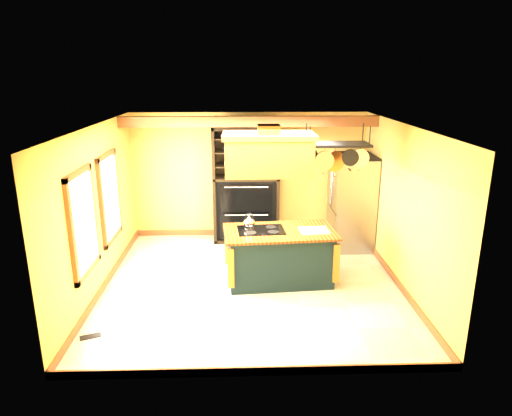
{
  "coord_description": "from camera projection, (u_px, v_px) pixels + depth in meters",
  "views": [
    {
      "loc": [
        -0.16,
        -7.16,
        3.5
      ],
      "look_at": [
        0.08,
        0.3,
        1.27
      ],
      "focal_mm": 32.0,
      "sensor_mm": 36.0,
      "label": 1
    }
  ],
  "objects": [
    {
      "name": "hutch",
      "position": [
        246.0,
        197.0,
        9.74
      ],
      "size": [
        1.38,
        0.62,
        2.44
      ],
      "color": "black",
      "rests_on": "floor"
    },
    {
      "name": "wall_left",
      "position": [
        98.0,
        210.0,
        7.4
      ],
      "size": [
        0.02,
        5.0,
        2.7
      ],
      "primitive_type": "cube",
      "color": "gold",
      "rests_on": "floor"
    },
    {
      "name": "floor",
      "position": [
        252.0,
        284.0,
        7.87
      ],
      "size": [
        5.0,
        5.0,
        0.0
      ],
      "primitive_type": "plane",
      "color": "beige",
      "rests_on": "ground"
    },
    {
      "name": "wall_back",
      "position": [
        249.0,
        176.0,
        9.87
      ],
      "size": [
        5.0,
        0.02,
        2.7
      ],
      "primitive_type": "cube",
      "color": "gold",
      "rests_on": "floor"
    },
    {
      "name": "wall_front",
      "position": [
        257.0,
        273.0,
        5.08
      ],
      "size": [
        5.0,
        0.02,
        2.7
      ],
      "primitive_type": "cube",
      "color": "gold",
      "rests_on": "floor"
    },
    {
      "name": "range_hood",
      "position": [
        269.0,
        153.0,
        7.34
      ],
      "size": [
        1.48,
        0.83,
        0.8
      ],
      "color": "#A86C2A",
      "rests_on": "ceiling"
    },
    {
      "name": "kitchen_island",
      "position": [
        279.0,
        255.0,
        7.86
      ],
      "size": [
        1.96,
        1.2,
        1.11
      ],
      "rotation": [
        0.0,
        0.0,
        0.08
      ],
      "color": "#132B2D",
      "rests_on": "floor"
    },
    {
      "name": "pot_rack",
      "position": [
        337.0,
        151.0,
        7.38
      ],
      "size": [
        1.13,
        0.52,
        0.79
      ],
      "color": "black",
      "rests_on": "ceiling"
    },
    {
      "name": "ceiling_beam",
      "position": [
        249.0,
        122.0,
        8.75
      ],
      "size": [
        5.0,
        0.15,
        0.2
      ],
      "primitive_type": "cube",
      "color": "brown",
      "rests_on": "ceiling"
    },
    {
      "name": "refrigerator",
      "position": [
        351.0,
        204.0,
        9.31
      ],
      "size": [
        0.82,
        0.96,
        1.89
      ],
      "color": "gray",
      "rests_on": "floor"
    },
    {
      "name": "floor_register",
      "position": [
        90.0,
        336.0,
        6.29
      ],
      "size": [
        0.3,
        0.21,
        0.01
      ],
      "primitive_type": "cube",
      "rotation": [
        0.0,
        0.0,
        0.37
      ],
      "color": "black",
      "rests_on": "floor"
    },
    {
      "name": "ceiling",
      "position": [
        251.0,
        126.0,
        7.09
      ],
      "size": [
        5.0,
        5.0,
        0.0
      ],
      "primitive_type": "plane",
      "rotation": [
        3.14,
        0.0,
        0.0
      ],
      "color": "white",
      "rests_on": "wall_back"
    },
    {
      "name": "window_near",
      "position": [
        84.0,
        223.0,
        6.62
      ],
      "size": [
        0.06,
        1.06,
        1.56
      ],
      "color": "brown",
      "rests_on": "wall_left"
    },
    {
      "name": "wall_right",
      "position": [
        402.0,
        207.0,
        7.56
      ],
      "size": [
        0.02,
        5.0,
        2.7
      ],
      "primitive_type": "cube",
      "color": "gold",
      "rests_on": "floor"
    },
    {
      "name": "window_far",
      "position": [
        110.0,
        197.0,
        7.96
      ],
      "size": [
        0.06,
        1.06,
        1.56
      ],
      "color": "brown",
      "rests_on": "wall_left"
    }
  ]
}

